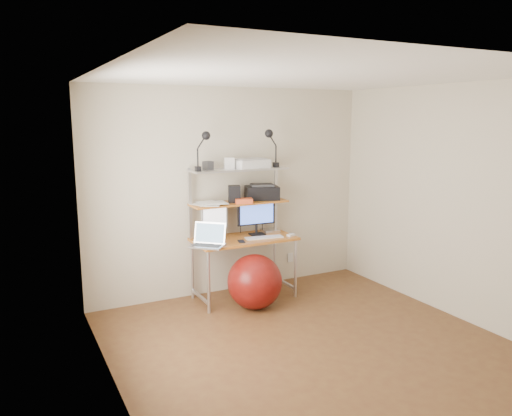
% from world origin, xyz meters
% --- Properties ---
extents(room, '(3.60, 3.60, 3.60)m').
position_xyz_m(room, '(0.00, 0.00, 1.25)').
color(room, brown).
rests_on(room, ground).
extents(computer_desk, '(1.20, 0.60, 1.57)m').
position_xyz_m(computer_desk, '(0.00, 1.50, 0.96)').
color(computer_desk, '#C67226').
rests_on(computer_desk, ground).
extents(desktop, '(1.20, 0.60, 0.00)m').
position_xyz_m(desktop, '(0.00, 1.44, 0.74)').
color(desktop, '#C67226').
rests_on(desktop, computer_desk).
extents(mid_shelf, '(1.18, 0.34, 0.00)m').
position_xyz_m(mid_shelf, '(0.00, 1.57, 1.15)').
color(mid_shelf, '#C67226').
rests_on(mid_shelf, computer_desk).
extents(top_shelf, '(1.18, 0.34, 0.00)m').
position_xyz_m(top_shelf, '(0.00, 1.57, 1.55)').
color(top_shelf, silver).
rests_on(top_shelf, computer_desk).
extents(floor, '(3.60, 3.60, 0.00)m').
position_xyz_m(floor, '(0.00, 0.00, 0.00)').
color(floor, brown).
rests_on(floor, ground).
extents(wall_outlet, '(0.08, 0.01, 0.12)m').
position_xyz_m(wall_outlet, '(0.85, 1.79, 0.30)').
color(wall_outlet, silver).
rests_on(wall_outlet, room).
extents(monitor_silver, '(0.36, 0.16, 0.40)m').
position_xyz_m(monitor_silver, '(-0.31, 1.59, 0.95)').
color(monitor_silver, '#A8A7AC').
rests_on(monitor_silver, desktop).
extents(monitor_black, '(0.49, 0.14, 0.48)m').
position_xyz_m(monitor_black, '(0.21, 1.53, 0.98)').
color(monitor_black, black).
rests_on(monitor_black, desktop).
extents(laptop, '(0.46, 0.46, 0.32)m').
position_xyz_m(laptop, '(-0.51, 1.29, 0.79)').
color(laptop, silver).
rests_on(laptop, desktop).
extents(keyboard, '(0.46, 0.19, 0.01)m').
position_xyz_m(keyboard, '(0.21, 1.32, 0.75)').
color(keyboard, silver).
rests_on(keyboard, desktop).
extents(mouse, '(0.11, 0.08, 0.03)m').
position_xyz_m(mouse, '(0.54, 1.26, 0.75)').
color(mouse, silver).
rests_on(mouse, desktop).
extents(mac_mini, '(0.21, 0.21, 0.04)m').
position_xyz_m(mac_mini, '(0.42, 1.56, 0.76)').
color(mac_mini, silver).
rests_on(mac_mini, desktop).
extents(phone, '(0.10, 0.14, 0.01)m').
position_xyz_m(phone, '(-0.11, 1.28, 0.74)').
color(phone, black).
rests_on(phone, desktop).
extents(printer, '(0.46, 0.38, 0.19)m').
position_xyz_m(printer, '(0.33, 1.61, 1.24)').
color(printer, black).
rests_on(printer, mid_shelf).
extents(nas_cube, '(0.18, 0.18, 0.20)m').
position_xyz_m(nas_cube, '(-0.07, 1.56, 1.25)').
color(nas_cube, black).
rests_on(nas_cube, mid_shelf).
extents(red_box, '(0.23, 0.19, 0.06)m').
position_xyz_m(red_box, '(0.01, 1.46, 1.18)').
color(red_box, '#D24A21').
rests_on(red_box, mid_shelf).
extents(scanner, '(0.47, 0.35, 0.11)m').
position_xyz_m(scanner, '(0.15, 1.59, 1.60)').
color(scanner, silver).
rests_on(scanner, top_shelf).
extents(box_white, '(0.13, 0.12, 0.13)m').
position_xyz_m(box_white, '(-0.13, 1.56, 1.62)').
color(box_white, silver).
rests_on(box_white, top_shelf).
extents(box_grey, '(0.12, 0.12, 0.10)m').
position_xyz_m(box_grey, '(-0.37, 1.61, 1.60)').
color(box_grey, '#303033').
rests_on(box_grey, top_shelf).
extents(clip_lamp_left, '(0.18, 0.10, 0.44)m').
position_xyz_m(clip_lamp_left, '(-0.46, 1.49, 1.87)').
color(clip_lamp_left, black).
rests_on(clip_lamp_left, top_shelf).
extents(clip_lamp_right, '(0.18, 0.10, 0.45)m').
position_xyz_m(clip_lamp_right, '(0.39, 1.51, 1.88)').
color(clip_lamp_right, black).
rests_on(clip_lamp_right, top_shelf).
extents(exercise_ball, '(0.62, 0.62, 0.62)m').
position_xyz_m(exercise_ball, '(-0.04, 1.08, 0.31)').
color(exercise_ball, maroon).
rests_on(exercise_ball, floor).
extents(paper_stack, '(0.42, 0.41, 0.02)m').
position_xyz_m(paper_stack, '(-0.37, 1.57, 1.16)').
color(paper_stack, white).
rests_on(paper_stack, mid_shelf).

